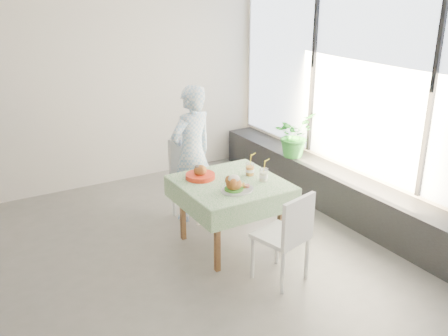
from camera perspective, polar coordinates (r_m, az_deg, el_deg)
floor at (r=5.03m, az=-11.04°, el=-12.27°), size 6.00×6.00×0.00m
wall_back at (r=6.79m, az=-19.22°, el=8.44°), size 6.00×0.02×2.80m
wall_front at (r=2.39m, az=8.16°, el=-12.35°), size 6.00×0.02×2.80m
wall_right at (r=6.04m, az=15.92°, el=7.40°), size 0.02×5.00×2.80m
window_pane at (r=5.97m, az=15.95°, el=9.71°), size 0.01×4.80×2.18m
window_ledge at (r=6.25m, az=13.63°, el=-3.07°), size 0.40×4.80×0.50m
cafe_table at (r=5.29m, az=0.74°, el=-4.39°), size 1.04×1.04×0.74m
chair_far at (r=6.07m, az=-3.26°, el=-2.72°), size 0.59×0.59×0.97m
chair_near at (r=4.82m, az=6.56°, el=-9.62°), size 0.52×0.52×0.90m
diner at (r=5.82m, az=-3.70°, el=1.63°), size 0.67×0.52×1.62m
main_dish at (r=4.93m, az=1.32°, el=-2.04°), size 0.34×0.34×0.18m
juice_cup_orange at (r=5.33m, az=2.98°, el=-0.19°), size 0.10×0.10×0.28m
juice_cup_lemonade at (r=5.19m, az=4.55°, el=-0.85°), size 0.10×0.10×0.27m
second_dish at (r=5.26m, az=-2.73°, el=-0.74°), size 0.31×0.31×0.15m
potted_plant at (r=6.66m, az=7.98°, el=3.76°), size 0.65×0.61×0.58m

